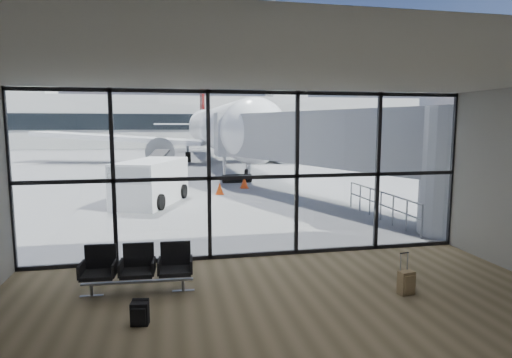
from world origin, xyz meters
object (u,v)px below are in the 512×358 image
object	(u,v)px
seating_row	(138,266)
belt_loader	(151,167)
airliner	(218,129)
suitcase	(406,282)
service_van	(150,182)
backpack	(140,313)

from	to	relation	value
seating_row	belt_loader	xyz separation A→B (m)	(-0.60, 22.28, 0.01)
seating_row	airliner	xyz separation A→B (m)	(5.49, 33.20, 2.58)
seating_row	suitcase	xyz separation A→B (m)	(5.60, -1.32, -0.30)
suitcase	service_van	distance (m)	13.28
seating_row	backpack	bearing A→B (deg)	-82.59
service_van	belt_loader	world-z (taller)	service_van
seating_row	airliner	size ratio (longest dim) A/B	0.06
airliner	belt_loader	xyz separation A→B (m)	(-6.09, -10.92, -2.58)
backpack	suitcase	world-z (taller)	suitcase
seating_row	belt_loader	bearing A→B (deg)	94.56
backpack	suitcase	distance (m)	5.48
suitcase	belt_loader	world-z (taller)	belt_loader
airliner	belt_loader	size ratio (longest dim) A/B	10.21
backpack	service_van	bearing A→B (deg)	100.38
seating_row	backpack	world-z (taller)	seating_row
service_van	belt_loader	xyz separation A→B (m)	(-0.43, 11.66, -0.44)
belt_loader	airliner	bearing A→B (deg)	83.70
seating_row	airliner	distance (m)	33.75
seating_row	service_van	size ratio (longest dim) A/B	0.47
backpack	belt_loader	xyz separation A→B (m)	(-0.73, 23.93, 0.35)
seating_row	suitcase	size ratio (longest dim) A/B	2.60
backpack	suitcase	bearing A→B (deg)	12.41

